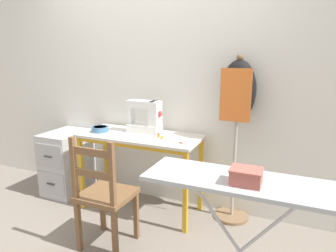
{
  "coord_description": "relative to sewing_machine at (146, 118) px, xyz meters",
  "views": [
    {
      "loc": [
        1.36,
        -2.18,
        1.52
      ],
      "look_at": [
        0.31,
        0.23,
        0.9
      ],
      "focal_mm": 32.0,
      "sensor_mm": 36.0,
      "label": 1
    }
  ],
  "objects": [
    {
      "name": "thread_spool_mid_table",
      "position": [
        0.24,
        -0.14,
        -0.13
      ],
      "size": [
        0.04,
        0.04,
        0.03
      ],
      "color": "yellow",
      "rests_on": "sewing_table"
    },
    {
      "name": "dress_form",
      "position": [
        0.86,
        0.09,
        0.19
      ],
      "size": [
        0.32,
        0.32,
        1.53
      ],
      "color": "#846647",
      "rests_on": "ground_plane"
    },
    {
      "name": "scissors",
      "position": [
        0.47,
        -0.22,
        -0.15
      ],
      "size": [
        0.13,
        0.1,
        0.01
      ],
      "color": "silver",
      "rests_on": "sewing_table"
    },
    {
      "name": "sewing_table",
      "position": [
        -0.02,
        -0.11,
        -0.25
      ],
      "size": [
        1.18,
        0.51,
        0.78
      ],
      "color": "silver",
      "rests_on": "ground_plane"
    },
    {
      "name": "wooden_chair",
      "position": [
        0.02,
        -0.75,
        -0.48
      ],
      "size": [
        0.4,
        0.38,
        0.94
      ],
      "color": "brown",
      "rests_on": "ground_plane"
    },
    {
      "name": "ground_plane",
      "position": [
        -0.02,
        -0.36,
        -0.93
      ],
      "size": [
        14.0,
        14.0,
        0.0
      ],
      "primitive_type": "plane",
      "color": "gray"
    },
    {
      "name": "sewing_machine",
      "position": [
        0.0,
        0.0,
        0.0
      ],
      "size": [
        0.34,
        0.16,
        0.34
      ],
      "color": "white",
      "rests_on": "sewing_table"
    },
    {
      "name": "ironing_board",
      "position": [
        1.11,
        -0.99,
        -0.11
      ],
      "size": [
        1.1,
        0.36,
        0.87
      ],
      "color": "#ADB2B7",
      "rests_on": "ground_plane"
    },
    {
      "name": "filing_cabinet",
      "position": [
        -0.97,
        -0.07,
        -0.58
      ],
      "size": [
        0.38,
        0.54,
        0.7
      ],
      "color": "#B7B7BC",
      "rests_on": "ground_plane"
    },
    {
      "name": "thread_spool_near_machine",
      "position": [
        0.18,
        -0.11,
        -0.13
      ],
      "size": [
        0.03,
        0.03,
        0.04
      ],
      "color": "orange",
      "rests_on": "sewing_table"
    },
    {
      "name": "storage_box",
      "position": [
        1.13,
        -1.04,
        -0.02
      ],
      "size": [
        0.17,
        0.13,
        0.09
      ],
      "color": "#AD564C",
      "rests_on": "ironing_board"
    },
    {
      "name": "wall_back",
      "position": [
        -0.02,
        0.22,
        0.35
      ],
      "size": [
        10.0,
        0.05,
        2.55
      ],
      "color": "silver",
      "rests_on": "ground_plane"
    },
    {
      "name": "fabric_bowl",
      "position": [
        -0.44,
        -0.15,
        -0.12
      ],
      "size": [
        0.17,
        0.17,
        0.05
      ],
      "color": "teal",
      "rests_on": "sewing_table"
    }
  ]
}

